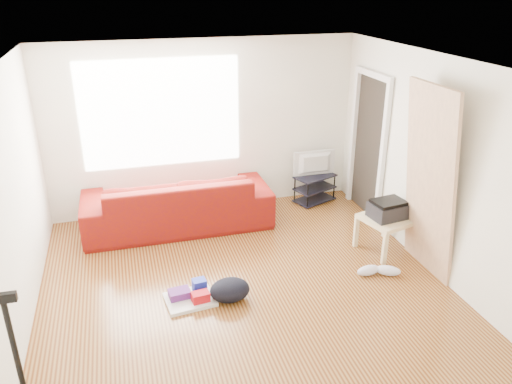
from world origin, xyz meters
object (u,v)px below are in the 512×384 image
object	(u,v)px
bucket	(260,224)
cleaning_tray	(191,296)
sofa	(179,225)
tv_stand	(315,188)
backpack	(230,299)
side_table	(387,222)

from	to	relation	value
bucket	cleaning_tray	bearing A→B (deg)	-128.45
sofa	tv_stand	world-z (taller)	tv_stand
bucket	backpack	xyz separation A→B (m)	(-0.83, -1.66, 0.00)
sofa	side_table	distance (m)	2.86
tv_stand	side_table	bearing A→B (deg)	-101.03
sofa	tv_stand	xyz separation A→B (m)	(2.17, 0.27, 0.22)
cleaning_tray	backpack	xyz separation A→B (m)	(0.41, -0.10, -0.06)
side_table	backpack	size ratio (longest dim) A/B	1.58
side_table	bucket	size ratio (longest dim) A/B	2.43
tv_stand	cleaning_tray	xyz separation A→B (m)	(-2.28, -2.10, -0.17)
tv_stand	bucket	distance (m)	1.19
tv_stand	bucket	bearing A→B (deg)	-173.97
tv_stand	cleaning_tray	world-z (taller)	tv_stand
tv_stand	backpack	distance (m)	2.89
tv_stand	backpack	bearing A→B (deg)	-151.60
side_table	sofa	bearing A→B (deg)	150.43
cleaning_tray	backpack	size ratio (longest dim) A/B	1.28
side_table	cleaning_tray	distance (m)	2.63
bucket	cleaning_tray	distance (m)	1.99
cleaning_tray	backpack	bearing A→B (deg)	-13.26
sofa	cleaning_tray	distance (m)	1.83
bucket	tv_stand	bearing A→B (deg)	27.25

